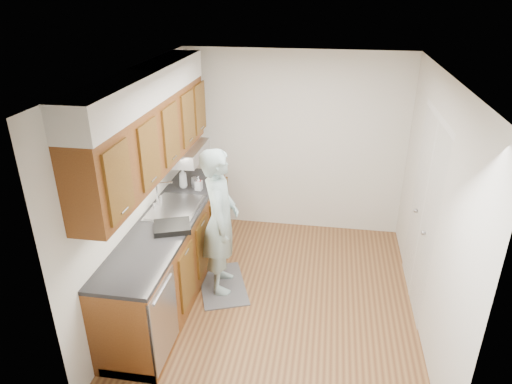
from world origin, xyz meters
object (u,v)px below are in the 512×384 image
soda_can (199,185)px  soap_bottle_b (199,183)px  dish_rack (172,227)px  soap_bottle_a (183,177)px  person (220,212)px  steel_can (194,182)px

soda_can → soap_bottle_b: bearing=-100.9°
soap_bottle_b → dish_rack: (0.00, -1.00, -0.06)m
soap_bottle_a → soda_can: 0.23m
person → dish_rack: size_ratio=5.23×
soap_bottle_a → steel_can: soap_bottle_a is taller
person → soda_can: (-0.41, 0.62, 0.02)m
soap_bottle_a → soda_can: soap_bottle_a is taller
person → soap_bottle_a: bearing=33.8°
soap_bottle_b → dish_rack: size_ratio=0.48×
soda_can → dish_rack: 1.01m
steel_can → dish_rack: steel_can is taller
soap_bottle_a → soap_bottle_b: soap_bottle_a is taller
steel_can → dish_rack: bearing=-85.7°
soda_can → steel_can: bearing=140.1°
steel_can → soap_bottle_a: bearing=-164.3°
person → soda_can: person is taller
soap_bottle_a → dish_rack: 1.07m
soap_bottle_a → dish_rack: (0.21, -1.04, -0.10)m
dish_rack → soap_bottle_a: bearing=80.4°
person → soda_can: bearing=23.8°
steel_can → person: bearing=-54.4°
steel_can → soap_bottle_b: bearing=-45.2°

